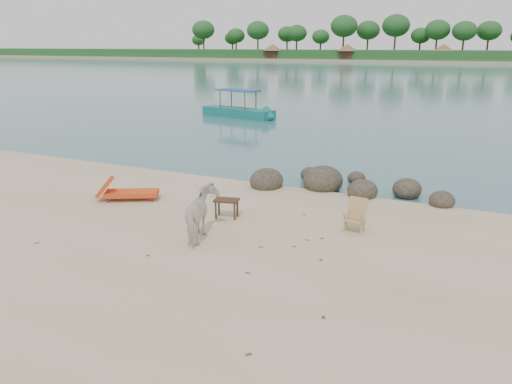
# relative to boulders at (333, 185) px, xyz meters

# --- Properties ---
(water) EXTENTS (400.00, 400.00, 0.00)m
(water) POSITION_rel_boulders_xyz_m (-1.33, 83.69, -0.18)
(water) COLOR #35646A
(water) RESTS_ON ground
(far_shore) EXTENTS (420.00, 90.00, 1.40)m
(far_shore) POSITION_rel_boulders_xyz_m (-1.33, 163.69, -0.18)
(far_shore) COLOR tan
(far_shore) RESTS_ON ground
(far_scenery) EXTENTS (420.00, 18.00, 9.50)m
(far_scenery) POSITION_rel_boulders_xyz_m (-1.30, 130.38, 2.96)
(far_scenery) COLOR #1E4C1E
(far_scenery) RESTS_ON ground
(boulders) EXTENTS (6.31, 2.83, 0.96)m
(boulders) POSITION_rel_boulders_xyz_m (0.00, 0.00, 0.00)
(boulders) COLOR #302A20
(boulders) RESTS_ON ground
(cow) EXTENTS (1.19, 1.65, 1.27)m
(cow) POSITION_rel_boulders_xyz_m (-1.55, -5.49, 0.45)
(cow) COLOR silver
(cow) RESTS_ON ground
(side_table) EXTENTS (0.72, 0.55, 0.52)m
(side_table) POSITION_rel_boulders_xyz_m (-1.77, -3.90, 0.08)
(side_table) COLOR black
(side_table) RESTS_ON ground
(lounge_chair) EXTENTS (2.03, 1.54, 0.58)m
(lounge_chair) POSITION_rel_boulders_xyz_m (-5.13, -3.68, 0.11)
(lounge_chair) COLOR red
(lounge_chair) RESTS_ON ground
(deck_chair) EXTENTS (0.57, 0.61, 0.81)m
(deck_chair) POSITION_rel_boulders_xyz_m (1.58, -3.43, 0.22)
(deck_chair) COLOR tan
(deck_chair) RESTS_ON ground
(boat_near) EXTENTS (6.00, 2.56, 2.86)m
(boat_near) POSITION_rel_boulders_xyz_m (-10.75, 14.03, 1.25)
(boat_near) COLOR #136964
(boat_near) RESTS_ON water
(dead_leaves) EXTENTS (7.24, 6.92, 0.00)m
(dead_leaves) POSITION_rel_boulders_xyz_m (-0.59, -5.26, -0.18)
(dead_leaves) COLOR brown
(dead_leaves) RESTS_ON ground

